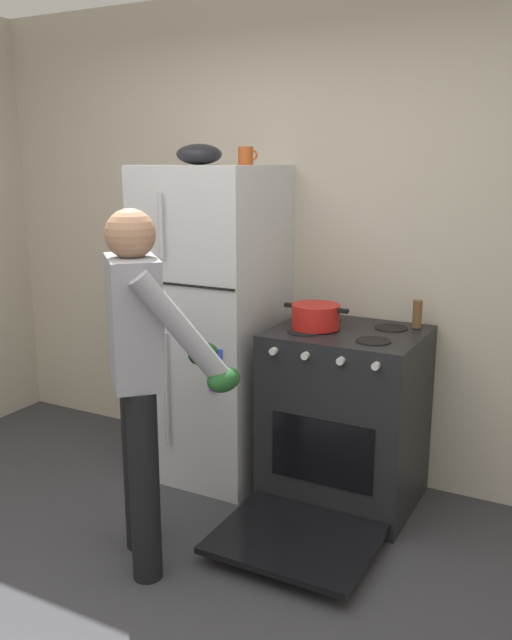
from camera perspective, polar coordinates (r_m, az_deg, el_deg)
The scene contains 8 objects.
kitchen_wall_back at distance 3.93m, azimuth 4.14°, elevation 6.89°, with size 6.00×0.10×2.70m, color beige.
refrigerator at distance 3.86m, azimuth -3.53°, elevation -0.32°, with size 0.68×0.72×1.76m.
stove_range at distance 3.63m, azimuth 7.41°, elevation -8.28°, with size 0.76×1.24×0.94m.
person_cook at distance 2.95m, azimuth -9.46°, elevation -3.42°, with size 0.64×0.67×1.60m.
red_pot at distance 3.50m, azimuth 5.04°, elevation 0.32°, with size 0.35×0.25×0.12m.
coffee_mug at distance 3.70m, azimuth -0.84°, elevation 13.64°, with size 0.11×0.08×0.10m.
pepper_mill at distance 3.58m, azimuth 13.40°, elevation 0.48°, with size 0.05×0.05×0.14m, color brown.
mixing_bowl at distance 3.79m, azimuth -4.80°, elevation 13.71°, with size 0.25×0.25×0.11m, color black.
Camera 1 is at (1.58, -1.62, 1.80)m, focal length 38.08 mm.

